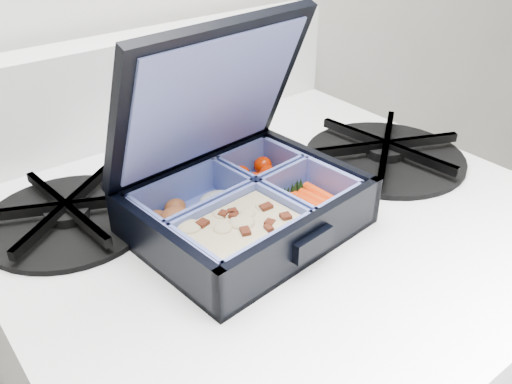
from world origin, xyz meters
TOP-DOWN VIEW (x-y plane):
  - bento_box at (-0.00, 1.67)m, footprint 0.23×0.19m
  - burner_grate at (0.23, 1.69)m, footprint 0.26×0.26m
  - burner_grate_rear at (-0.14, 1.80)m, footprint 0.24×0.24m
  - fork at (0.11, 1.82)m, footprint 0.09×0.15m

SIDE VIEW (x-z plane):
  - fork at x=0.11m, z-range 0.86..0.86m
  - burner_grate_rear at x=-0.14m, z-range 0.86..0.88m
  - burner_grate at x=0.23m, z-range 0.86..0.89m
  - bento_box at x=0.00m, z-range 0.86..0.91m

